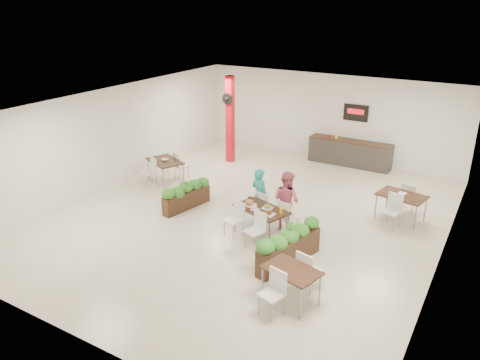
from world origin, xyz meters
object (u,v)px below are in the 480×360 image
(main_table, at_px, (261,212))
(planter_left, at_px, (186,193))
(planter_right, at_px, (289,244))
(side_table_a, at_px, (165,164))
(service_counter, at_px, (350,152))
(diner_woman, at_px, (286,201))
(side_table_b, at_px, (402,199))
(red_column, at_px, (230,119))
(side_table_c, at_px, (291,275))
(diner_man, at_px, (260,196))

(main_table, distance_m, planter_left, 2.66)
(planter_left, height_order, planter_right, planter_right)
(side_table_a, bearing_deg, main_table, 4.02)
(main_table, bearing_deg, service_counter, 87.83)
(planter_right, bearing_deg, diner_woman, 117.58)
(side_table_b, bearing_deg, service_counter, 136.77)
(diner_woman, bearing_deg, side_table_b, -121.97)
(service_counter, height_order, side_table_a, service_counter)
(red_column, xyz_separation_m, side_table_c, (5.64, -6.82, -1.03))
(red_column, distance_m, planter_left, 4.55)
(red_column, xyz_separation_m, planter_left, (1.12, -4.25, -1.15))
(red_column, xyz_separation_m, diner_man, (3.36, -3.93, -0.87))
(service_counter, xyz_separation_m, side_table_b, (2.67, -3.72, 0.14))
(main_table, height_order, side_table_c, same)
(main_table, relative_size, side_table_a, 1.17)
(red_column, xyz_separation_m, side_table_b, (6.67, -1.86, -1.01))
(planter_right, height_order, side_table_c, planter_right)
(diner_man, bearing_deg, planter_left, 26.43)
(diner_woman, relative_size, side_table_c, 0.97)
(service_counter, distance_m, planter_left, 6.76)
(service_counter, xyz_separation_m, main_table, (-0.24, -6.45, 0.14))
(red_column, bearing_deg, diner_man, -49.46)
(service_counter, relative_size, side_table_b, 1.80)
(main_table, bearing_deg, diner_woman, 57.77)
(planter_left, bearing_deg, main_table, -7.22)
(diner_woman, height_order, planter_right, diner_woman)
(service_counter, distance_m, main_table, 6.46)
(diner_woman, xyz_separation_m, side_table_c, (1.48, -2.89, -0.19))
(diner_man, bearing_deg, diner_woman, -161.63)
(red_column, height_order, planter_right, red_column)
(side_table_c, bearing_deg, planter_left, 164.52)
(main_table, height_order, planter_right, planter_right)
(planter_left, bearing_deg, side_table_b, 23.35)
(side_table_a, bearing_deg, side_table_c, -6.97)
(planter_right, bearing_deg, diner_man, 135.71)
(diner_man, height_order, side_table_c, diner_man)
(side_table_b, height_order, side_table_c, same)
(red_column, height_order, diner_woman, red_column)
(planter_left, bearing_deg, diner_man, 8.07)
(red_column, height_order, planter_left, red_column)
(diner_woman, height_order, planter_left, diner_woman)
(diner_woman, relative_size, side_table_b, 0.97)
(planter_right, distance_m, side_table_b, 4.04)
(red_column, bearing_deg, side_table_b, -15.54)
(side_table_a, relative_size, side_table_c, 0.98)
(service_counter, bearing_deg, side_table_b, -54.30)
(diner_man, bearing_deg, main_table, 139.22)
(planter_right, relative_size, side_table_b, 1.18)
(red_column, distance_m, side_table_b, 7.00)
(main_table, bearing_deg, side_table_b, 43.10)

